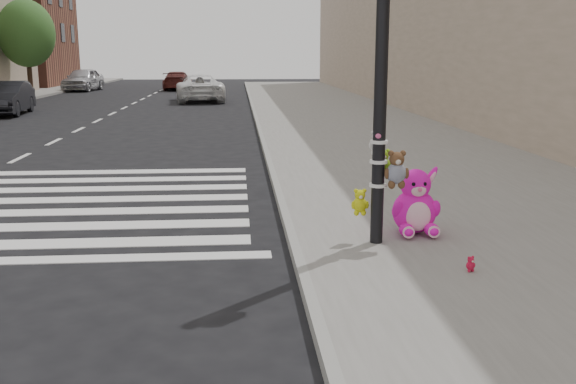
{
  "coord_description": "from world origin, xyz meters",
  "views": [
    {
      "loc": [
        0.85,
        -6.01,
        2.51
      ],
      "look_at": [
        1.49,
        2.12,
        0.75
      ],
      "focal_mm": 40.0,
      "sensor_mm": 36.0,
      "label": 1
    }
  ],
  "objects_px": {
    "signal_pole": "(382,115)",
    "pink_bunny": "(415,206)",
    "car_white_near": "(199,88)",
    "red_teddy": "(470,264)",
    "car_dark_far": "(6,98)"
  },
  "relations": [
    {
      "from": "car_white_near",
      "to": "car_dark_far",
      "type": "bearing_deg",
      "value": 36.75
    },
    {
      "from": "car_dark_far",
      "to": "car_white_near",
      "type": "distance_m",
      "value": 10.46
    },
    {
      "from": "signal_pole",
      "to": "red_teddy",
      "type": "distance_m",
      "value": 2.11
    },
    {
      "from": "car_dark_far",
      "to": "car_white_near",
      "type": "height_order",
      "value": "car_white_near"
    },
    {
      "from": "pink_bunny",
      "to": "car_dark_far",
      "type": "relative_size",
      "value": 0.22
    },
    {
      "from": "signal_pole",
      "to": "pink_bunny",
      "type": "relative_size",
      "value": 4.3
    },
    {
      "from": "pink_bunny",
      "to": "red_teddy",
      "type": "height_order",
      "value": "pink_bunny"
    },
    {
      "from": "signal_pole",
      "to": "car_white_near",
      "type": "distance_m",
      "value": 27.48
    },
    {
      "from": "car_dark_far",
      "to": "car_white_near",
      "type": "relative_size",
      "value": 0.82
    },
    {
      "from": "pink_bunny",
      "to": "car_dark_far",
      "type": "height_order",
      "value": "car_dark_far"
    },
    {
      "from": "pink_bunny",
      "to": "car_white_near",
      "type": "distance_m",
      "value": 27.18
    },
    {
      "from": "car_dark_far",
      "to": "pink_bunny",
      "type": "bearing_deg",
      "value": -63.57
    },
    {
      "from": "signal_pole",
      "to": "pink_bunny",
      "type": "distance_m",
      "value": 1.43
    },
    {
      "from": "car_white_near",
      "to": "pink_bunny",
      "type": "bearing_deg",
      "value": 92.79
    },
    {
      "from": "pink_bunny",
      "to": "car_white_near",
      "type": "xyz_separation_m",
      "value": [
        -4.37,
        26.83,
        0.2
      ]
    }
  ]
}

